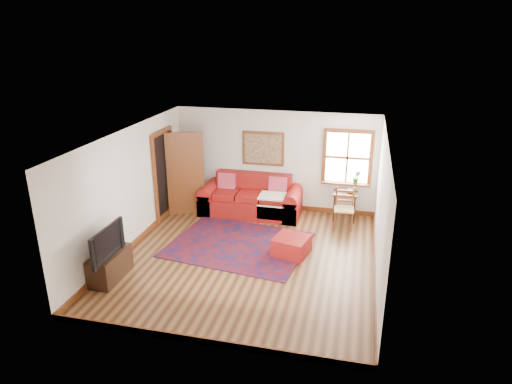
% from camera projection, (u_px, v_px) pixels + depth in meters
% --- Properties ---
extents(ground, '(5.50, 5.50, 0.00)m').
position_uv_depth(ground, '(248.00, 257.00, 9.20)').
color(ground, '#3E2110').
rests_on(ground, ground).
extents(room_envelope, '(5.04, 5.54, 2.52)m').
position_uv_depth(room_envelope, '(248.00, 180.00, 8.65)').
color(room_envelope, silver).
rests_on(room_envelope, ground).
extents(window, '(1.18, 0.20, 1.38)m').
position_uv_depth(window, '(348.00, 164.00, 10.83)').
color(window, white).
rests_on(window, ground).
extents(doorway, '(0.89, 1.08, 2.14)m').
position_uv_depth(doorway, '(177.00, 173.00, 10.94)').
color(doorway, black).
rests_on(doorway, ground).
extents(framed_artwork, '(1.05, 0.07, 0.85)m').
position_uv_depth(framed_artwork, '(263.00, 149.00, 11.21)').
color(framed_artwork, brown).
rests_on(framed_artwork, ground).
extents(persian_rug, '(3.08, 2.60, 0.02)m').
position_uv_depth(persian_rug, '(239.00, 245.00, 9.72)').
color(persian_rug, '#5F0D0F').
rests_on(persian_rug, ground).
extents(red_leather_sofa, '(2.45, 1.01, 0.96)m').
position_uv_depth(red_leather_sofa, '(251.00, 201.00, 11.28)').
color(red_leather_sofa, maroon).
rests_on(red_leather_sofa, ground).
extents(red_ottoman, '(0.79, 0.79, 0.38)m').
position_uv_depth(red_ottoman, '(291.00, 246.00, 9.28)').
color(red_ottoman, maroon).
rests_on(red_ottoman, ground).
extents(side_table, '(0.57, 0.43, 0.69)m').
position_uv_depth(side_table, '(345.00, 198.00, 10.79)').
color(side_table, black).
rests_on(side_table, ground).
extents(ladder_back_chair, '(0.46, 0.44, 0.94)m').
position_uv_depth(ladder_back_chair, '(344.00, 207.00, 10.40)').
color(ladder_back_chair, tan).
rests_on(ladder_back_chair, ground).
extents(media_cabinet, '(0.43, 0.95, 0.52)m').
position_uv_depth(media_cabinet, '(110.00, 265.00, 8.37)').
color(media_cabinet, black).
rests_on(media_cabinet, ground).
extents(television, '(0.14, 1.03, 0.59)m').
position_uv_depth(television, '(102.00, 242.00, 8.02)').
color(television, black).
rests_on(television, media_cabinet).
extents(candle_hurricane, '(0.12, 0.12, 0.18)m').
position_uv_depth(candle_hurricane, '(120.00, 241.00, 8.56)').
color(candle_hurricane, silver).
rests_on(candle_hurricane, media_cabinet).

